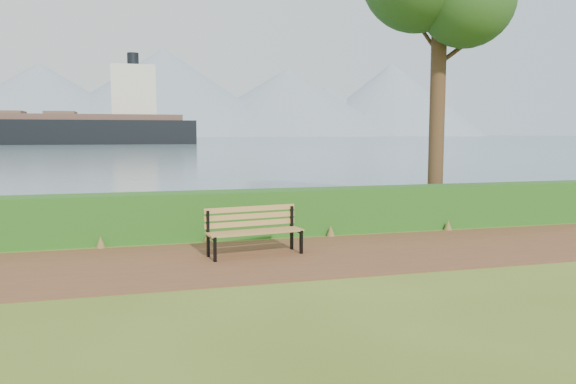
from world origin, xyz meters
name	(u,v)px	position (x,y,z in m)	size (l,w,h in m)	color
ground	(285,261)	(0.00, 0.00, 0.00)	(140.00, 140.00, 0.00)	#465D1A
path	(280,257)	(0.00, 0.30, 0.01)	(40.00, 3.40, 0.01)	brown
hedge	(254,213)	(0.00, 2.60, 0.50)	(32.00, 0.85, 1.00)	#174F16
water	(138,138)	(0.00, 260.00, 0.01)	(700.00, 510.00, 0.00)	#44596E
mountains	(121,97)	(-9.17, 406.05, 27.70)	(585.00, 190.00, 70.00)	gray
bench	(253,227)	(-0.42, 0.68, 0.52)	(1.84, 0.77, 0.90)	black
cargo_ship	(35,129)	(-21.19, 111.99, 3.06)	(67.61, 10.96, 20.51)	black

